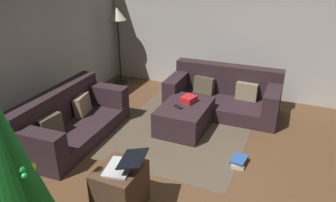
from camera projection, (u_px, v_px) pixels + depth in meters
ground_plane at (205, 192)px, 3.77m from camera, size 6.40×6.40×0.00m
corner_partition at (261, 29)px, 5.86m from camera, size 0.12×6.40×2.60m
couch_left at (69, 120)px, 4.80m from camera, size 1.92×0.94×0.72m
couch_right at (224, 95)px, 5.67m from camera, size 0.98×1.91×0.76m
ottoman at (185, 117)px, 5.08m from camera, size 0.98×0.70×0.40m
gift_box at (189, 99)px, 5.08m from camera, size 0.27×0.25×0.10m
tv_remote at (178, 107)px, 4.92m from camera, size 0.12×0.16×0.02m
christmas_tree at (1, 161)px, 2.68m from camera, size 0.81×0.81×1.84m
side_table at (120, 188)px, 3.44m from camera, size 0.52×0.44×0.51m
laptop at (124, 164)px, 3.29m from camera, size 0.43×0.47×0.18m
book_stack at (239, 161)px, 4.25m from camera, size 0.29×0.21×0.09m
corner_lamp at (117, 20)px, 6.45m from camera, size 0.36×0.36×1.58m
area_rug at (184, 128)px, 5.16m from camera, size 2.60×2.00×0.01m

